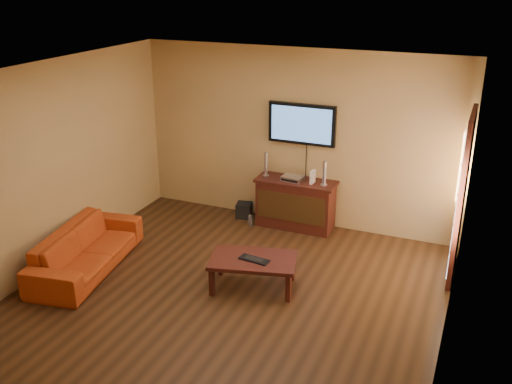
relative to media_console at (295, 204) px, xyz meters
The scene contains 14 objects.
ground_plane 2.29m from the media_console, 92.05° to the right, with size 5.00×5.00×0.00m, color black.
room_walls 2.09m from the media_console, 92.83° to the right, with size 5.00×5.00×5.00m.
french_door 2.53m from the media_console, 13.23° to the right, with size 0.07×1.02×2.22m.
media_console is the anchor object (origin of this frame).
television 1.22m from the media_console, 90.00° to the left, with size 1.03×0.08×0.61m.
coffee_table 1.92m from the media_console, 86.60° to the right, with size 1.18×0.88×0.41m.
sofa 3.14m from the media_console, 132.31° to the right, with size 1.92×0.56×0.75m, color #B03D13.
speaker_left 0.75m from the media_console, behind, with size 0.10×0.10×0.38m.
speaker_right 0.70m from the media_console, ahead, with size 0.10×0.10×0.37m.
av_receiver 0.42m from the media_console, 147.50° to the right, with size 0.31×0.22×0.07m, color silver.
game_console 0.54m from the media_console, ahead, with size 0.04×0.14×0.20m, color white.
subwoofer 0.92m from the media_console, behind, with size 0.24×0.24×0.24m, color black.
bottle 0.76m from the media_console, 158.64° to the right, with size 0.07×0.07×0.20m.
keyboard 1.96m from the media_console, 85.76° to the right, with size 0.39×0.19×0.02m.
Camera 1 is at (2.66, -5.39, 3.75)m, focal length 40.00 mm.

